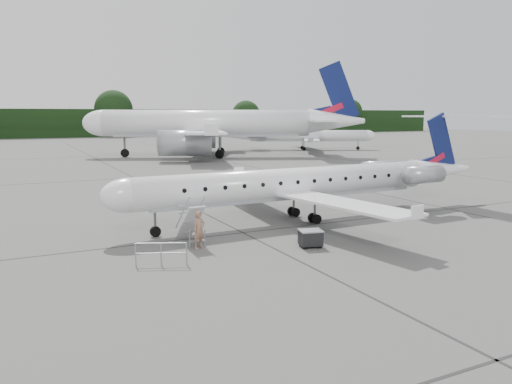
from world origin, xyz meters
name	(u,v)px	position (x,y,z in m)	size (l,w,h in m)	color
ground	(374,235)	(0.00, 0.00, 0.00)	(320.00, 320.00, 0.00)	#555553
treeline	(77,123)	(0.00, 130.00, 4.00)	(260.00, 4.00, 8.00)	black
main_regional_jet	(292,168)	(-2.22, 5.18, 3.28)	(25.59, 18.42, 6.56)	white
airstair	(190,223)	(-9.54, 2.91, 1.03)	(0.85, 2.18, 2.06)	white
passenger	(199,230)	(-9.50, 1.68, 0.93)	(0.68, 0.45, 1.87)	#91654F
safety_railing	(161,254)	(-11.95, -0.25, 0.50)	(2.20, 0.08, 1.00)	gray
baggage_cart	(311,238)	(-4.47, -0.54, 0.46)	(1.07, 0.87, 0.93)	black
bg_narrowbody	(207,110)	(9.78, 51.45, 7.18)	(39.98, 28.79, 14.35)	white
bg_regional_right	(309,130)	(32.04, 57.59, 3.61)	(27.54, 19.83, 7.22)	white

